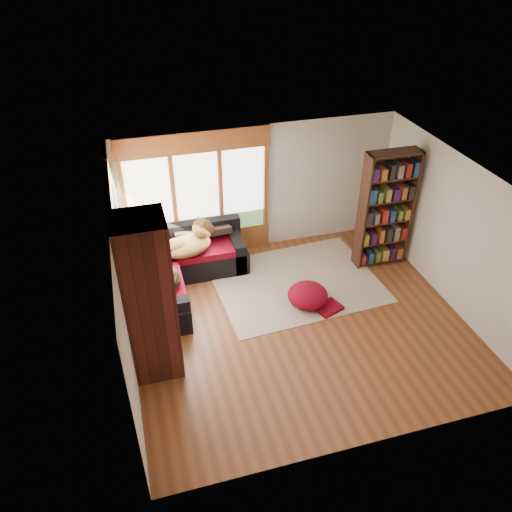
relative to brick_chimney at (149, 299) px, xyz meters
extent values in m
plane|color=brown|center=(2.40, 0.35, -1.30)|extent=(5.50, 5.50, 0.00)
plane|color=white|center=(2.40, 0.35, 1.30)|extent=(5.50, 5.50, 0.00)
cube|color=silver|center=(2.40, 2.85, 0.00)|extent=(5.50, 0.04, 2.60)
cube|color=silver|center=(2.40, -2.15, 0.00)|extent=(5.50, 0.04, 2.60)
cube|color=silver|center=(-0.35, 0.35, 0.00)|extent=(0.04, 5.00, 2.60)
cube|color=silver|center=(5.15, 0.35, 0.00)|extent=(0.04, 5.00, 2.60)
cube|color=#955025|center=(1.20, 2.82, 0.05)|extent=(2.82, 0.10, 1.90)
cube|color=white|center=(1.20, 2.82, 0.05)|extent=(2.54, 0.09, 1.62)
cube|color=#955025|center=(-0.32, 1.55, 0.05)|extent=(0.10, 2.62, 1.90)
cube|color=white|center=(-0.32, 1.55, 0.05)|extent=(0.09, 2.36, 1.62)
cube|color=#6E8B60|center=(-0.29, 2.38, 0.45)|extent=(0.03, 0.72, 0.90)
cube|color=#471914|center=(0.00, 0.00, 0.00)|extent=(0.70, 0.70, 2.60)
cube|color=black|center=(0.75, 2.40, -1.09)|extent=(2.20, 0.90, 0.42)
cube|color=black|center=(0.75, 2.75, -0.69)|extent=(2.20, 0.20, 0.38)
cube|color=black|center=(1.75, 2.40, -1.00)|extent=(0.20, 0.90, 0.60)
cube|color=maroon|center=(0.65, 2.28, -0.82)|extent=(1.90, 0.66, 0.12)
cube|color=black|center=(0.10, 1.75, -1.09)|extent=(0.90, 2.20, 0.42)
cube|color=black|center=(-0.25, 1.75, -0.69)|extent=(0.20, 2.20, 0.38)
cube|color=black|center=(0.10, 0.75, -1.00)|extent=(0.90, 0.20, 0.60)
cube|color=maroon|center=(0.22, 1.40, -0.82)|extent=(0.66, 1.20, 0.12)
cube|color=maroon|center=(0.22, 2.35, -0.82)|extent=(0.66, 0.66, 0.12)
cube|color=silver|center=(2.74, 1.40, -1.29)|extent=(3.14, 2.48, 0.01)
cube|color=#3A1E13|center=(5.02, 1.62, -0.13)|extent=(0.04, 0.33, 2.33)
cube|color=#3A1E13|center=(4.06, 1.62, -0.13)|extent=(0.04, 0.33, 2.33)
cube|color=#3A1E13|center=(4.54, 1.78, -0.13)|extent=(1.00, 0.02, 2.33)
cube|color=#3A1E13|center=(4.54, 1.62, -1.24)|extent=(0.92, 0.31, 0.03)
cube|color=#3A1E13|center=(4.54, 1.62, -0.79)|extent=(0.92, 0.31, 0.03)
cube|color=#3A1E13|center=(4.54, 1.62, -0.35)|extent=(0.92, 0.31, 0.03)
cube|color=#3A1E13|center=(4.54, 1.62, 0.10)|extent=(0.92, 0.31, 0.03)
cube|color=#3A1E13|center=(4.54, 1.62, 0.55)|extent=(0.92, 0.31, 0.03)
cube|color=#3A1E13|center=(4.54, 1.62, 0.99)|extent=(0.92, 0.31, 0.03)
cube|color=#726659|center=(4.54, 1.60, -0.13)|extent=(0.88, 0.25, 2.17)
ellipsoid|color=maroon|center=(2.72, 0.76, -1.10)|extent=(0.82, 0.82, 0.39)
ellipsoid|color=brown|center=(0.83, 2.08, -0.53)|extent=(1.07, 0.85, 0.31)
sphere|color=brown|center=(1.15, 2.18, -0.38)|extent=(0.47, 0.47, 0.38)
cone|color=brown|center=(1.09, 2.16, -0.23)|extent=(0.17, 0.17, 0.16)
ellipsoid|color=black|center=(0.30, 1.34, -0.57)|extent=(0.80, 0.91, 0.26)
sphere|color=black|center=(0.17, 1.59, -0.45)|extent=(0.42, 0.42, 0.31)
cone|color=black|center=(0.19, 1.54, -0.32)|extent=(0.15, 0.15, 0.13)
cube|color=#2E251C|center=(1.45, 2.61, -0.52)|extent=(0.45, 0.12, 0.45)
cube|color=#2E251C|center=(0.85, 2.61, -0.52)|extent=(0.45, 0.12, 0.45)
cube|color=#2E251C|center=(-0.08, 2.15, -0.52)|extent=(0.45, 0.12, 0.45)
cube|color=#2E251C|center=(-0.08, 1.05, -0.52)|extent=(0.45, 0.12, 0.45)
cube|color=maroon|center=(0.25, 2.61, -0.52)|extent=(0.42, 0.12, 0.42)
camera|label=1|loc=(-0.04, -5.61, 4.44)|focal=35.00mm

